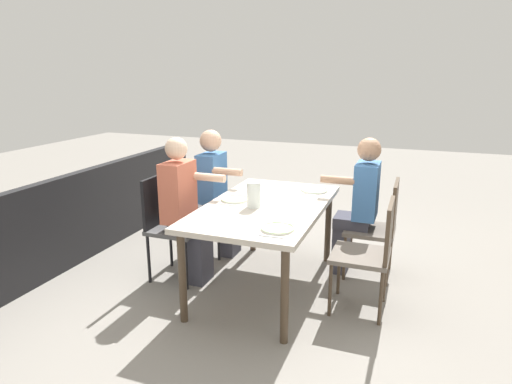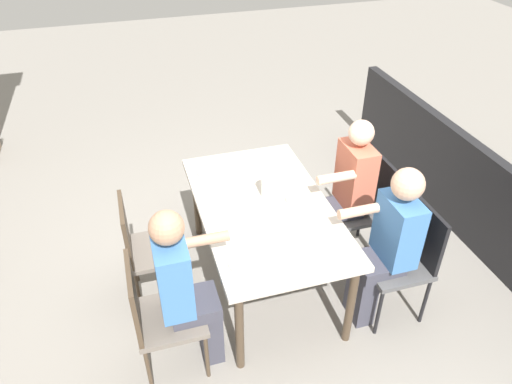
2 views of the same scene
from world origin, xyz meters
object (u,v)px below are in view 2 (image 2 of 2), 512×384
(chair_west_north, at_px, (156,312))
(diner_guest_third, at_px, (185,286))
(chair_mid_north, at_px, (145,245))
(chair_mid_south, at_px, (364,202))
(diner_man_white, at_px, (387,243))
(chair_west_south, at_px, (406,255))
(water_pitcher, at_px, (269,186))
(dining_table, at_px, (264,213))
(plate_2, at_px, (211,171))
(plate_1, at_px, (301,200))
(plate_0, at_px, (247,262))
(diner_woman_green, at_px, (346,191))

(chair_west_north, relative_size, diner_guest_third, 0.71)
(chair_west_north, distance_m, chair_mid_north, 0.67)
(chair_mid_south, bearing_deg, diner_guest_third, 112.51)
(chair_west_north, bearing_deg, diner_man_white, -89.90)
(chair_west_south, height_order, water_pitcher, water_pitcher)
(dining_table, relative_size, chair_west_north, 1.81)
(chair_west_south, distance_m, chair_mid_north, 1.92)
(chair_west_south, distance_m, diner_man_white, 0.24)
(diner_guest_third, xyz_separation_m, plate_2, (1.13, -0.42, 0.08))
(chair_west_south, height_order, plate_1, chair_west_south)
(chair_west_south, bearing_deg, chair_mid_south, -0.06)
(chair_mid_north, distance_m, chair_mid_south, 1.80)
(plate_2, height_order, water_pitcher, water_pitcher)
(chair_west_south, height_order, plate_0, chair_west_south)
(diner_man_white, xyz_separation_m, plate_0, (0.01, 1.01, 0.08))
(diner_guest_third, bearing_deg, plate_1, -60.83)
(chair_west_south, distance_m, plate_1, 0.86)
(plate_0, bearing_deg, dining_table, -27.42)
(diner_man_white, bearing_deg, chair_mid_south, -15.32)
(chair_mid_north, distance_m, diner_man_white, 1.76)
(chair_west_north, height_order, chair_mid_north, same)
(plate_2, bearing_deg, chair_west_north, 151.39)
(chair_mid_south, relative_size, diner_man_white, 0.73)
(chair_mid_north, relative_size, plate_0, 3.65)
(chair_mid_south, xyz_separation_m, water_pitcher, (0.01, 0.83, 0.31))
(plate_1, bearing_deg, water_pitcher, 60.87)
(dining_table, height_order, diner_woman_green, diner_woman_green)
(dining_table, relative_size, diner_woman_green, 1.26)
(chair_mid_south, height_order, diner_guest_third, diner_guest_third)
(diner_woman_green, bearing_deg, dining_table, 97.18)
(diner_woman_green, relative_size, water_pitcher, 6.19)
(diner_man_white, xyz_separation_m, plate_1, (0.55, 0.43, 0.08))
(chair_west_north, distance_m, plate_2, 1.32)
(dining_table, xyz_separation_m, chair_west_north, (-0.57, 0.90, -0.18))
(chair_mid_north, bearing_deg, diner_woman_green, -90.10)
(chair_mid_north, bearing_deg, chair_west_south, -110.32)
(diner_woman_green, height_order, plate_0, diner_woman_green)
(chair_mid_south, distance_m, plate_0, 1.38)
(chair_mid_south, xyz_separation_m, plate_2, (0.47, 1.19, 0.23))
(chair_west_north, distance_m, plate_0, 0.67)
(chair_mid_north, bearing_deg, chair_west_north, 179.79)
(chair_west_south, distance_m, water_pitcher, 1.12)
(chair_mid_north, relative_size, diner_man_white, 0.71)
(plate_0, height_order, water_pitcher, water_pitcher)
(chair_mid_south, bearing_deg, chair_mid_north, 90.00)
(dining_table, height_order, plate_0, plate_0)
(chair_mid_south, height_order, plate_1, chair_mid_south)
(water_pitcher, bearing_deg, plate_2, 37.68)
(diner_man_white, xyz_separation_m, plate_2, (1.13, 1.00, 0.08))
(water_pitcher, bearing_deg, chair_mid_south, -90.86)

